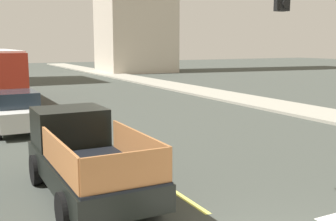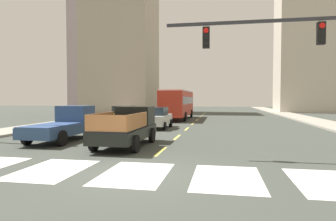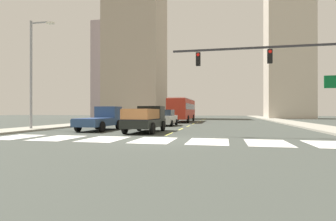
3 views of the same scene
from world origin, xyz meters
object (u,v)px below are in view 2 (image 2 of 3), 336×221
object	(u,v)px
pickup_dark	(65,124)
city_bus	(178,102)
pickup_stakebed	(128,127)
sedan_far	(124,115)
sedan_near_left	(157,118)

from	to	relation	value
pickup_dark	city_bus	xyz separation A→B (m)	(3.87, 17.98, 1.03)
pickup_stakebed	pickup_dark	world-z (taller)	same
pickup_dark	sedan_far	bearing A→B (deg)	91.48
city_bus	sedan_far	size ratio (longest dim) A/B	2.45
pickup_stakebed	sedan_far	world-z (taller)	pickup_stakebed
city_bus	sedan_far	xyz separation A→B (m)	(-4.02, -7.20, -1.09)
sedan_near_left	sedan_far	distance (m)	5.15
city_bus	sedan_far	distance (m)	8.32
city_bus	sedan_near_left	world-z (taller)	city_bus
sedan_far	city_bus	bearing A→B (deg)	58.05
pickup_dark	sedan_far	distance (m)	10.78
sedan_near_left	sedan_far	xyz separation A→B (m)	(-3.89, 3.38, 0.00)
city_bus	sedan_far	bearing A→B (deg)	-118.73
pickup_dark	sedan_far	world-z (taller)	pickup_dark
sedan_near_left	city_bus	bearing A→B (deg)	89.50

